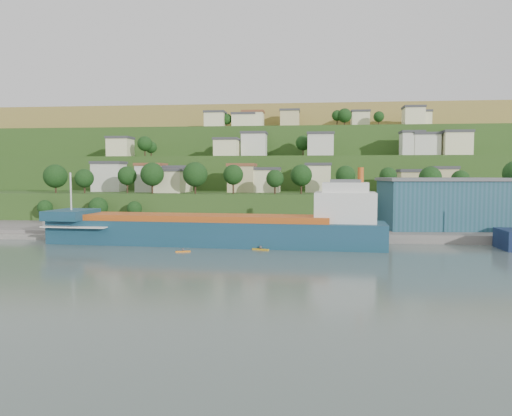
# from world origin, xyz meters

# --- Properties ---
(ground) EXTENTS (500.00, 500.00, 0.00)m
(ground) POSITION_xyz_m (0.00, 0.00, 0.00)
(ground) COLOR #4B5B57
(ground) RESTS_ON ground
(quay) EXTENTS (220.00, 26.00, 4.00)m
(quay) POSITION_xyz_m (20.00, 28.00, 0.00)
(quay) COLOR slate
(quay) RESTS_ON ground
(pebble_beach) EXTENTS (40.00, 18.00, 2.40)m
(pebble_beach) POSITION_xyz_m (-55.00, 22.00, 0.00)
(pebble_beach) COLOR slate
(pebble_beach) RESTS_ON ground
(hillside) EXTENTS (360.00, 211.26, 96.00)m
(hillside) POSITION_xyz_m (0.02, 168.68, 0.08)
(hillside) COLOR #284719
(hillside) RESTS_ON ground
(cargo_ship_near) EXTENTS (75.77, 16.86, 19.30)m
(cargo_ship_near) POSITION_xyz_m (-6.38, 9.58, 3.08)
(cargo_ship_near) COLOR #133D4A
(cargo_ship_near) RESTS_ON ground
(warehouse) EXTENTS (32.49, 21.55, 12.80)m
(warehouse) POSITION_xyz_m (46.30, 30.89, 8.43)
(warehouse) COLOR #1C4754
(warehouse) RESTS_ON quay
(caravan) EXTENTS (5.97, 4.26, 2.57)m
(caravan) POSITION_xyz_m (-52.04, 19.98, 2.49)
(caravan) COLOR silver
(caravan) RESTS_ON pebble_beach
(dinghy) EXTENTS (4.03, 2.42, 0.76)m
(dinghy) POSITION_xyz_m (-43.42, 21.96, 1.58)
(dinghy) COLOR silver
(dinghy) RESTS_ON pebble_beach
(kayak_orange) EXTENTS (3.02, 1.46, 0.75)m
(kayak_orange) POSITION_xyz_m (-12.98, -1.86, 0.22)
(kayak_orange) COLOR orange
(kayak_orange) RESTS_ON ground
(kayak_yellow) EXTENTS (3.62, 1.88, 0.91)m
(kayak_yellow) POSITION_xyz_m (2.36, 2.46, 0.27)
(kayak_yellow) COLOR gold
(kayak_yellow) RESTS_ON ground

